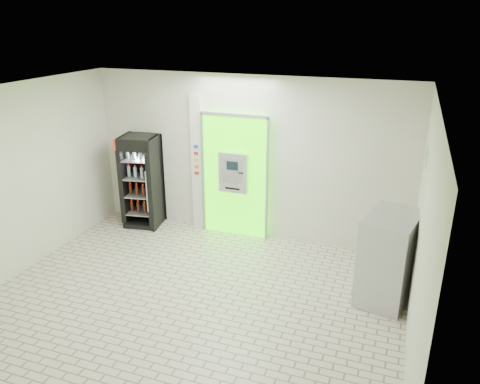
% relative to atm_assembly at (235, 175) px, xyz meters
% --- Properties ---
extents(ground, '(6.00, 6.00, 0.00)m').
position_rel_atm_assembly_xyz_m(ground, '(0.20, -2.41, -1.17)').
color(ground, beige).
rests_on(ground, ground).
extents(room_shell, '(6.00, 6.00, 6.00)m').
position_rel_atm_assembly_xyz_m(room_shell, '(0.20, -2.41, 0.67)').
color(room_shell, silver).
rests_on(room_shell, ground).
extents(atm_assembly, '(1.30, 0.24, 2.33)m').
position_rel_atm_assembly_xyz_m(atm_assembly, '(0.00, 0.00, 0.00)').
color(atm_assembly, '#32EA00').
rests_on(atm_assembly, ground).
extents(pillar, '(0.22, 0.11, 2.60)m').
position_rel_atm_assembly_xyz_m(pillar, '(-0.78, 0.04, 0.13)').
color(pillar, silver).
rests_on(pillar, ground).
extents(beverage_cooler, '(0.77, 0.73, 1.81)m').
position_rel_atm_assembly_xyz_m(beverage_cooler, '(-1.87, -0.22, -0.30)').
color(beverage_cooler, black).
rests_on(beverage_cooler, ground).
extents(steel_cabinet, '(0.87, 1.11, 1.32)m').
position_rel_atm_assembly_xyz_m(steel_cabinet, '(2.86, -1.34, -0.51)').
color(steel_cabinet, '#ADAFB5').
rests_on(steel_cabinet, ground).
extents(exit_sign, '(0.02, 0.22, 0.26)m').
position_rel_atm_assembly_xyz_m(exit_sign, '(3.19, -1.01, 0.95)').
color(exit_sign, white).
rests_on(exit_sign, room_shell).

